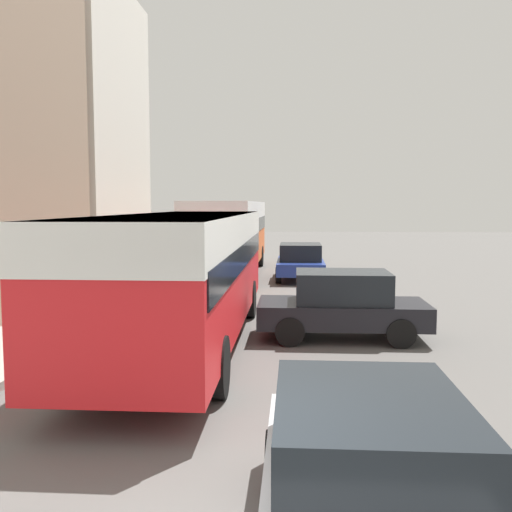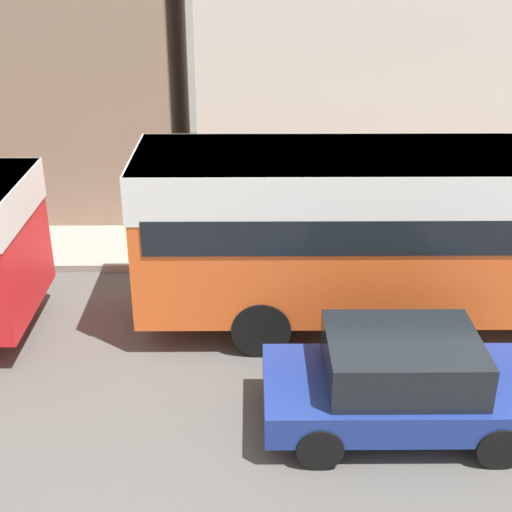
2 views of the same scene
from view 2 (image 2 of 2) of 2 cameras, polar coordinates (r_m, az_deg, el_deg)
name	(u,v)px [view 2 (image 2 of 2)]	position (r m, az deg, el deg)	size (l,w,h in m)	color
bus_following	(459,216)	(12.83, 15.92, 3.13)	(2.55, 11.15, 3.18)	#EA5B23
car_crossing	(400,381)	(10.44, 11.42, -9.78)	(1.94, 3.86, 1.47)	navy
pedestrian_near_curb	(246,201)	(16.09, -0.77, 4.41)	(0.38, 0.38, 1.63)	#232838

